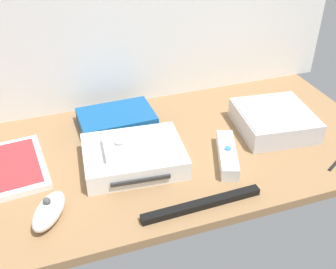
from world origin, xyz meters
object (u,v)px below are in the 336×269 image
Objects in this scene: game_console at (134,156)px; network_router at (116,119)px; remote_classic_pad at (138,144)px; remote_nunchuk at (49,211)px; game_case at (11,168)px; mini_computer at (274,120)px; remote_wand at (227,155)px; sensor_bar at (202,204)px.

game_console reaches higher than network_router.
game_console is at bearing 156.31° from remote_classic_pad.
remote_classic_pad reaches higher than game_console.
remote_nunchuk is at bearing -147.71° from remote_classic_pad.
game_console is 1.11× the size of game_case.
mini_computer is 1.25× the size of remote_wand.
mini_computer is 1.03× the size of network_router.
network_router is 29.22cm from remote_wand.
remote_classic_pad reaches higher than game_case.
remote_classic_pad is at bearing -23.63° from game_console.
game_case is 1.86× the size of remote_nunchuk.
mini_computer is at bearing 9.87° from remote_classic_pad.
game_console reaches higher than remote_wand.
remote_classic_pad is at bearing -20.19° from game_case.
mini_computer is at bearing 8.93° from game_console.
remote_classic_pad is (-34.51, -2.87, 2.77)cm from mini_computer.
remote_classic_pad is (19.65, 10.08, 3.37)cm from remote_nunchuk.
game_case is 27.07cm from network_router.
game_console is 25.87cm from game_case.
game_console is 0.93× the size of sensor_bar.
sensor_bar is at bearing -57.54° from game_console.
game_console is 18.95cm from sensor_bar.
mini_computer is at bearing 45.56° from remote_wand.
network_router is at bearing 103.11° from sensor_bar.
network_router is 1.21× the size of remote_classic_pad.
remote_wand is 1.39× the size of remote_nunchuk.
game_case is at bearing 176.15° from mini_computer.
remote_wand is 38.56cm from remote_nunchuk.
game_case is 18.22cm from remote_nunchuk.
remote_classic_pad reaches higher than network_router.
remote_nunchuk is at bearing -166.55° from mini_computer.
game_case is 40.89cm from sensor_bar.
remote_nunchuk is (6.37, -17.03, 1.28)cm from game_case.
network_router is (25.06, 10.19, 0.94)cm from game_case.
remote_nunchuk is (-18.66, -10.63, -0.16)cm from game_console.
network_router is at bearing 158.10° from mini_computer.
mini_computer is 0.78× the size of sensor_bar.
remote_nunchuk is at bearing -74.73° from game_case.
sensor_bar is at bearing -39.79° from game_case.
game_case reaches higher than sensor_bar.
remote_nunchuk is 0.45× the size of sensor_bar.
remote_nunchuk is 28.03cm from sensor_bar.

